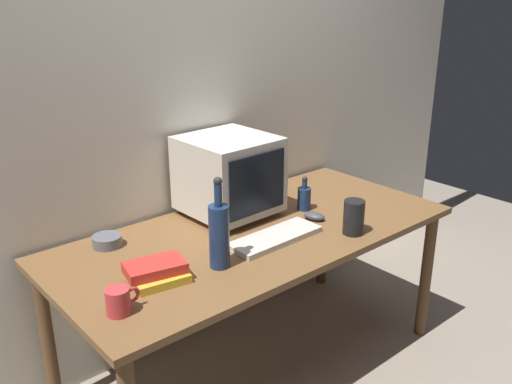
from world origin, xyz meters
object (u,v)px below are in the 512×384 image
Objects in this scene: mug at (119,301)px; metal_canister at (354,217)px; crt_monitor at (229,175)px; bottle_tall at (219,234)px; cd_spindle at (107,241)px; keyboard at (276,237)px; bottle_short at (304,197)px; book_stack at (156,272)px; computer_mouse at (314,216)px.

mug is 1.06m from metal_canister.
crt_monitor is 3.32× the size of mug.
bottle_tall reaches higher than cd_spindle.
bottle_short is (0.33, 0.16, 0.05)m from keyboard.
book_stack is 0.87m from metal_canister.
book_stack is 1.96× the size of cd_spindle.
crt_monitor is 3.32× the size of cd_spindle.
cd_spindle reaches higher than keyboard.
metal_canister is at bearing -12.50° from bottle_tall.
keyboard is at bearing -94.01° from crt_monitor.
keyboard is at bearing -3.20° from book_stack.
bottle_short is (0.31, -0.18, -0.13)m from crt_monitor.
metal_canister is at bearing -61.91° from crt_monitor.
mug is at bearing -174.26° from bottle_tall.
crt_monitor reaches higher than mug.
bottle_tall is at bearing -175.21° from keyboard.
bottle_short reaches higher than metal_canister.
computer_mouse is at bearing 0.76° from book_stack.
bottle_tall is 0.45m from mug.
crt_monitor is 0.38m from bottle_short.
metal_canister is at bearing -30.61° from keyboard.
bottle_short is at bearing 47.07° from computer_mouse.
keyboard is at bearing 5.80° from bottle_tall.
keyboard is 2.53× the size of bottle_short.
computer_mouse is 0.83× the size of mug.
book_stack is at bearing 27.77° from mug.
book_stack is (-0.89, -0.13, -0.03)m from bottle_short.
crt_monitor is 1.11× the size of bottle_tall.
cd_spindle is (-0.58, 0.07, -0.17)m from crt_monitor.
keyboard is 0.76m from mug.
computer_mouse is 0.61m from bottle_tall.
computer_mouse is 0.22m from metal_canister.
bottle_tall is (-0.34, -0.37, -0.06)m from crt_monitor.
crt_monitor reaches higher than metal_canister.
crt_monitor is at bearing 149.52° from bottle_short.
metal_canister is at bearing -33.93° from cd_spindle.
computer_mouse is (0.25, -0.30, -0.17)m from crt_monitor.
metal_canister reaches higher than keyboard.
computer_mouse is 0.60× the size of bottle_short.
cd_spindle is at bearing 164.53° from bottle_short.
mug reaches higher than cd_spindle.
computer_mouse reaches higher than keyboard.
bottle_short reaches higher than computer_mouse.
bottle_tall is (-0.32, -0.03, 0.12)m from keyboard.
bottle_short is at bearing 8.34° from book_stack.
keyboard is at bearing -36.05° from cd_spindle.
book_stack is 1.96× the size of mug.
keyboard is 0.34m from bottle_tall.
cd_spindle is at bearing 146.07° from metal_canister.
keyboard is 0.37m from bottle_short.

